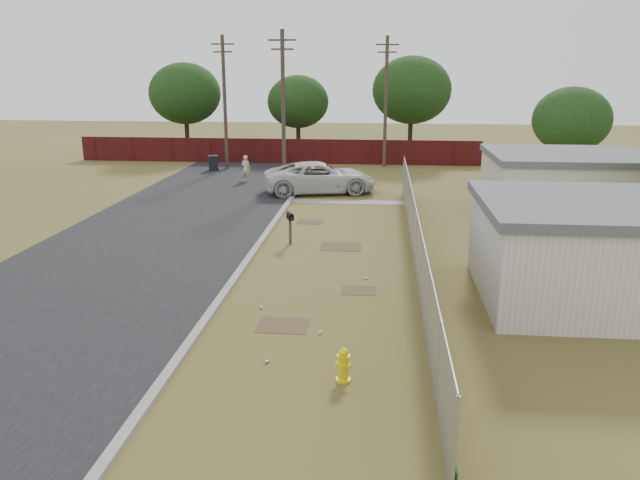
# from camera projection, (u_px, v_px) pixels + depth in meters

# --- Properties ---
(ground) EXTENTS (120.00, 120.00, 0.00)m
(ground) POSITION_uv_depth(u_px,v_px,m) (327.00, 270.00, 22.00)
(ground) COLOR brown
(ground) RESTS_ON ground
(street) EXTENTS (15.10, 60.00, 0.12)m
(street) POSITION_uv_depth(u_px,v_px,m) (204.00, 214.00, 30.36)
(street) COLOR black
(street) RESTS_ON ground
(chainlink_fence) EXTENTS (0.10, 27.06, 2.02)m
(chainlink_fence) POSITION_uv_depth(u_px,v_px,m) (416.00, 243.00, 22.48)
(chainlink_fence) COLOR #909498
(chainlink_fence) RESTS_ON ground
(privacy_fence) EXTENTS (30.00, 0.12, 1.80)m
(privacy_fence) POSITION_uv_depth(u_px,v_px,m) (276.00, 151.00, 46.30)
(privacy_fence) COLOR #3F0D0F
(privacy_fence) RESTS_ON ground
(utility_poles) EXTENTS (12.60, 8.24, 9.00)m
(utility_poles) POSITION_uv_depth(u_px,v_px,m) (299.00, 102.00, 40.91)
(utility_poles) COLOR #44372D
(utility_poles) RESTS_ON ground
(houses) EXTENTS (9.30, 17.24, 3.10)m
(houses) POSITION_uv_depth(u_px,v_px,m) (588.00, 213.00, 23.67)
(houses) COLOR silver
(houses) RESTS_ON ground
(horizon_trees) EXTENTS (33.32, 31.94, 7.78)m
(horizon_trees) POSITION_uv_depth(u_px,v_px,m) (369.00, 101.00, 43.27)
(horizon_trees) COLOR #2D2114
(horizon_trees) RESTS_ON ground
(fire_hydrant) EXTENTS (0.41, 0.42, 0.85)m
(fire_hydrant) POSITION_uv_depth(u_px,v_px,m) (343.00, 365.00, 14.12)
(fire_hydrant) COLOR yellow
(fire_hydrant) RESTS_ON ground
(mailbox) EXTENTS (0.38, 0.57, 1.32)m
(mailbox) POSITION_uv_depth(u_px,v_px,m) (290.00, 219.00, 24.98)
(mailbox) COLOR brown
(mailbox) RESTS_ON ground
(pickup_truck) EXTENTS (6.82, 4.33, 1.75)m
(pickup_truck) POSITION_uv_depth(u_px,v_px,m) (320.00, 177.00, 35.31)
(pickup_truck) COLOR silver
(pickup_truck) RESTS_ON ground
(pedestrian) EXTENTS (0.68, 0.54, 1.63)m
(pedestrian) POSITION_uv_depth(u_px,v_px,m) (246.00, 168.00, 38.84)
(pedestrian) COLOR beige
(pedestrian) RESTS_ON ground
(trash_bin) EXTENTS (0.88, 0.86, 1.04)m
(trash_bin) POSITION_uv_depth(u_px,v_px,m) (213.00, 163.00, 43.02)
(trash_bin) COLOR black
(trash_bin) RESTS_ON ground
(scattered_litter) EXTENTS (3.12, 6.55, 0.07)m
(scattered_litter) POSITION_uv_depth(u_px,v_px,m) (307.00, 316.00, 17.83)
(scattered_litter) COLOR beige
(scattered_litter) RESTS_ON ground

